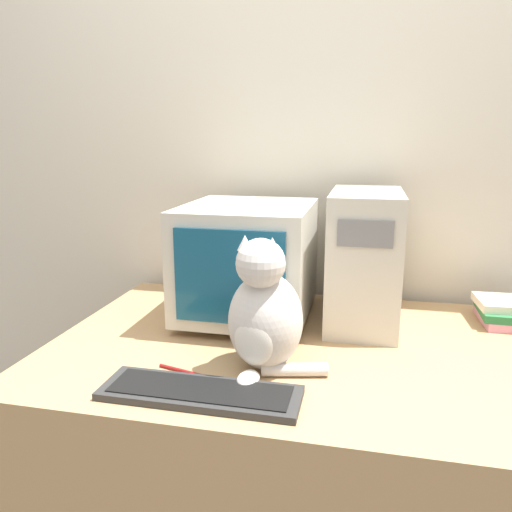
{
  "coord_description": "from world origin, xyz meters",
  "views": [
    {
      "loc": [
        0.17,
        -0.87,
        1.32
      ],
      "look_at": [
        -0.14,
        0.49,
        0.98
      ],
      "focal_mm": 35.0,
      "sensor_mm": 36.0,
      "label": 1
    }
  ],
  "objects": [
    {
      "name": "book_stack",
      "position": [
        0.61,
        0.8,
        0.77
      ],
      "size": [
        0.16,
        0.21,
        0.08
      ],
      "color": "pink",
      "rests_on": "desk"
    },
    {
      "name": "computer_tower",
      "position": [
        0.16,
        0.72,
        0.94
      ],
      "size": [
        0.22,
        0.42,
        0.43
      ],
      "color": "beige",
      "rests_on": "desk"
    },
    {
      "name": "keyboard",
      "position": [
        -0.19,
        0.13,
        0.74
      ],
      "size": [
        0.47,
        0.15,
        0.02
      ],
      "color": "#2D2D2D",
      "rests_on": "desk"
    },
    {
      "name": "cat",
      "position": [
        -0.08,
        0.3,
        0.88
      ],
      "size": [
        0.28,
        0.27,
        0.36
      ],
      "rotation": [
        0.0,
        0.0,
        -0.18
      ],
      "color": "silver",
      "rests_on": "desk"
    },
    {
      "name": "desk",
      "position": [
        0.0,
        0.48,
        0.36
      ],
      "size": [
        1.46,
        0.96,
        0.73
      ],
      "color": "tan",
      "rests_on": "ground_plane"
    },
    {
      "name": "crt_monitor",
      "position": [
        -0.21,
        0.67,
        0.92
      ],
      "size": [
        0.4,
        0.48,
        0.38
      ],
      "color": "beige",
      "rests_on": "desk"
    },
    {
      "name": "wall_back",
      "position": [
        0.0,
        1.03,
        1.25
      ],
      "size": [
        7.0,
        0.05,
        2.5
      ],
      "color": "beige",
      "rests_on": "ground_plane"
    },
    {
      "name": "pen",
      "position": [
        -0.28,
        0.23,
        0.73
      ],
      "size": [
        0.14,
        0.04,
        0.01
      ],
      "color": "maroon",
      "rests_on": "desk"
    }
  ]
}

